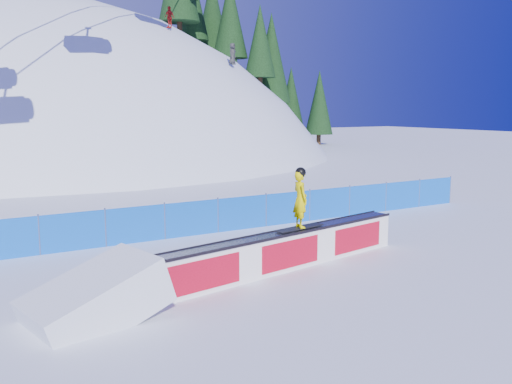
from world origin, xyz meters
TOP-DOWN VIEW (x-y plane):
  - ground at (0.00, 0.00)m, footprint 160.00×160.00m
  - snow_hill at (0.00, 42.00)m, footprint 64.00×64.00m
  - treeline at (20.91, 41.29)m, footprint 20.69×11.17m
  - safety_fence at (0.00, 4.50)m, footprint 22.05×0.05m
  - rail_box at (-1.60, -0.54)m, footprint 8.77×2.22m
  - snow_ramp at (-7.01, -1.55)m, footprint 3.17×2.30m
  - snowboarder at (-0.98, -0.43)m, footprint 1.67×0.63m
  - distant_skiers at (1.76, 29.32)m, footprint 19.13×10.03m

SIDE VIEW (x-z plane):
  - snow_hill at x=0.00m, z-range -50.00..14.00m
  - ground at x=0.00m, z-range 0.00..0.00m
  - snow_ramp at x=-7.01m, z-range -0.90..0.90m
  - rail_box at x=-1.60m, z-range -0.01..1.05m
  - safety_fence at x=0.00m, z-range -0.05..1.25m
  - snowboarder at x=-0.98m, z-range 1.04..2.76m
  - distant_skiers at x=1.76m, z-range 7.52..14.36m
  - treeline at x=20.91m, z-range 0.34..21.75m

